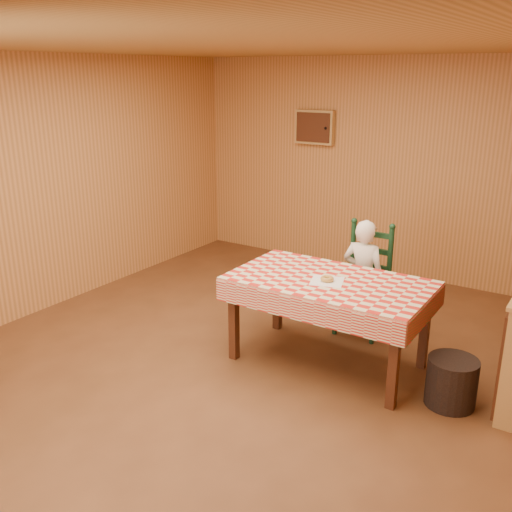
% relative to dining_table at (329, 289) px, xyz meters
% --- Properties ---
extents(ground, '(6.00, 6.00, 0.00)m').
position_rel_dining_table_xyz_m(ground, '(-0.56, -0.47, -0.69)').
color(ground, brown).
rests_on(ground, ground).
extents(cabin_walls, '(5.10, 6.05, 2.65)m').
position_rel_dining_table_xyz_m(cabin_walls, '(-0.56, 0.06, 1.14)').
color(cabin_walls, '#C48446').
rests_on(cabin_walls, ground).
extents(dining_table, '(1.66, 0.96, 0.77)m').
position_rel_dining_table_xyz_m(dining_table, '(0.00, 0.00, 0.00)').
color(dining_table, '#492413').
rests_on(dining_table, ground).
extents(ladder_chair, '(0.44, 0.40, 1.08)m').
position_rel_dining_table_xyz_m(ladder_chair, '(0.00, 0.79, -0.18)').
color(ladder_chair, black).
rests_on(ladder_chair, ground).
extents(seated_child, '(0.41, 0.27, 1.12)m').
position_rel_dining_table_xyz_m(seated_child, '(-0.00, 0.73, -0.13)').
color(seated_child, white).
rests_on(seated_child, ground).
extents(napkin, '(0.33, 0.33, 0.00)m').
position_rel_dining_table_xyz_m(napkin, '(-0.00, -0.05, 0.08)').
color(napkin, white).
rests_on(napkin, dining_table).
extents(donut, '(0.14, 0.14, 0.04)m').
position_rel_dining_table_xyz_m(donut, '(-0.00, -0.05, 0.10)').
color(donut, '#BF9244').
rests_on(donut, napkin).
extents(storage_bin, '(0.41, 0.41, 0.38)m').
position_rel_dining_table_xyz_m(storage_bin, '(1.08, -0.08, -0.50)').
color(storage_bin, black).
rests_on(storage_bin, ground).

